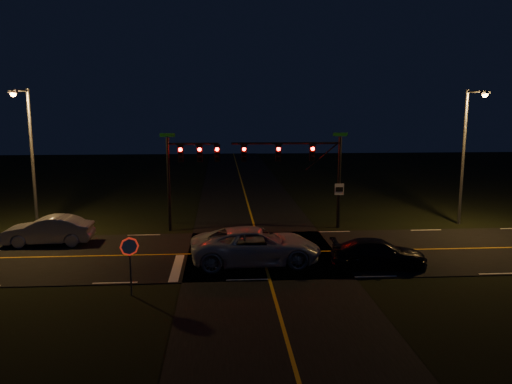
{
  "coord_description": "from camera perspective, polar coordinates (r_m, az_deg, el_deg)",
  "views": [
    {
      "loc": [
        -2.16,
        -26.17,
        7.83
      ],
      "look_at": [
        -0.18,
        2.0,
        3.06
      ],
      "focal_mm": 35.0,
      "sensor_mm": 36.0,
      "label": 1
    }
  ],
  "objects": [
    {
      "name": "signal_mast_ne",
      "position": [
        32.29,
        5.45,
        3.37
      ],
      "size": [
        7.47,
        0.41,
        6.26
      ],
      "color": "black",
      "rests_on": "ground"
    },
    {
      "name": "streetlight_nw",
      "position": [
        34.03,
        -24.46,
        4.55
      ],
      "size": [
        0.5,
        2.46,
        9.0
      ],
      "color": "#5A5C62",
      "rests_on": "ground"
    },
    {
      "name": "stop_sign",
      "position": [
        21.55,
        -14.23,
        -6.86
      ],
      "size": [
        0.75,
        0.33,
        2.55
      ],
      "color": "#5A5C62",
      "rests_on": "ground"
    },
    {
      "name": "signal_mast_nw",
      "position": [
        31.94,
        -8.01,
        3.08
      ],
      "size": [
        3.77,
        0.41,
        6.26
      ],
      "color": "black",
      "rests_on": "ground"
    },
    {
      "name": "ground",
      "position": [
        27.4,
        0.66,
        -7.01
      ],
      "size": [
        120.0,
        120.0,
        0.0
      ],
      "primitive_type": "plane",
      "color": "black",
      "rests_on": "ground"
    },
    {
      "name": "road_ew",
      "position": [
        27.39,
        0.66,
        -6.97
      ],
      "size": [
        120.0,
        9.0,
        0.04
      ],
      "primitive_type": "cube",
      "color": "black",
      "rests_on": "ground"
    },
    {
      "name": "sedan_silver",
      "position": [
        31.21,
        -22.64,
        -4.15
      ],
      "size": [
        1.95,
        5.03,
        1.63
      ],
      "primitive_type": "imported",
      "rotation": [
        0.0,
        0.0,
        -1.55
      ],
      "color": "#9B9CA4",
      "rests_on": "ground"
    },
    {
      "name": "road_ns",
      "position": [
        27.39,
        0.66,
        -6.97
      ],
      "size": [
        8.0,
        120.0,
        0.04
      ],
      "primitive_type": "cube",
      "color": "black",
      "rests_on": "ground"
    },
    {
      "name": "pickup_white",
      "position": [
        25.34,
        0.01,
        -6.25
      ],
      "size": [
        3.6,
        6.82,
        1.82
      ],
      "primitive_type": "imported",
      "rotation": [
        0.0,
        0.0,
        1.62
      ],
      "color": "#B6B5BA",
      "rests_on": "ground"
    },
    {
      "name": "lane_markings",
      "position": [
        27.31,
        1.19,
        -6.97
      ],
      "size": [
        120.0,
        120.0,
        0.01
      ],
      "color": "gold",
      "rests_on": "ground"
    },
    {
      "name": "suv_dark",
      "position": [
        25.63,
        13.83,
        -6.89
      ],
      "size": [
        2.6,
        4.98,
        1.36
      ],
      "primitive_type": "imported",
      "rotation": [
        0.0,
        0.0,
        1.5
      ],
      "color": "black",
      "rests_on": "ground"
    },
    {
      "name": "streetlight_ne",
      "position": [
        35.76,
        22.93,
        4.86
      ],
      "size": [
        0.5,
        2.46,
        9.0
      ],
      "color": "#5A5C62",
      "rests_on": "ground"
    }
  ]
}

